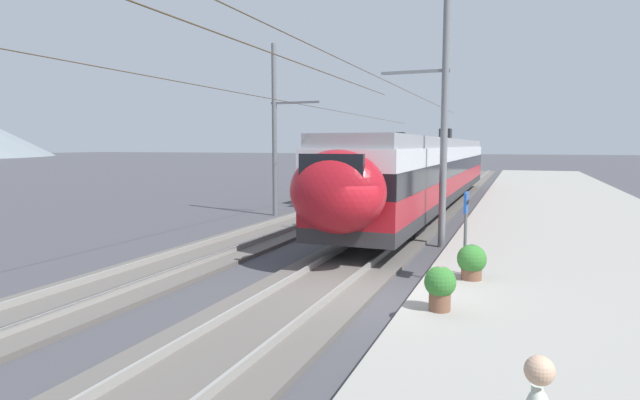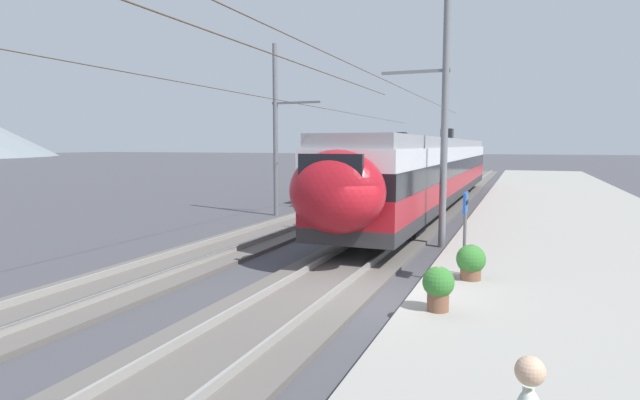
% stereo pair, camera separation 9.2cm
% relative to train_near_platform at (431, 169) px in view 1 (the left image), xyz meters
% --- Properties ---
extents(ground_plane, '(400.00, 400.00, 0.00)m').
position_rel_train_near_platform_xyz_m(ground_plane, '(-17.08, -1.77, -2.23)').
color(ground_plane, '#424247').
extents(track_near, '(120.00, 3.00, 0.28)m').
position_rel_train_near_platform_xyz_m(track_near, '(-17.08, -0.00, -2.16)').
color(track_near, '#5B5651').
rests_on(track_near, ground).
extents(track_far, '(120.00, 3.00, 0.28)m').
position_rel_train_near_platform_xyz_m(track_far, '(-17.08, 4.66, -2.16)').
color(track_far, '#5B5651').
rests_on(track_far, ground).
extents(train_near_platform, '(32.41, 2.94, 4.27)m').
position_rel_train_near_platform_xyz_m(train_near_platform, '(0.00, 0.00, 0.00)').
color(train_near_platform, '#2D2D30').
rests_on(train_near_platform, track_near).
extents(train_far_track, '(23.46, 2.93, 4.27)m').
position_rel_train_near_platform_xyz_m(train_far_track, '(9.22, 4.66, -0.01)').
color(train_far_track, '#2D2D30').
rests_on(train_far_track, track_far).
extents(catenary_mast_mid, '(39.75, 2.36, 8.44)m').
position_rel_train_near_platform_xyz_m(catenary_mast_mid, '(-10.40, -1.92, 2.13)').
color(catenary_mast_mid, slate).
rests_on(catenary_mast_mid, ground).
extents(catenary_mast_far_side, '(39.75, 2.53, 8.43)m').
position_rel_train_near_platform_xyz_m(catenary_mast_far_side, '(-5.21, 6.74, 2.10)').
color(catenary_mast_far_side, slate).
rests_on(catenary_mast_far_side, ground).
extents(platform_sign, '(0.70, 0.08, 2.06)m').
position_rel_train_near_platform_xyz_m(platform_sign, '(-15.15, -3.29, -0.43)').
color(platform_sign, '#59595B').
rests_on(platform_sign, platform_slab).
extents(potted_plant_platform_edge, '(0.62, 0.62, 0.88)m').
position_rel_train_near_platform_xyz_m(potted_plant_platform_edge, '(-18.33, -3.14, -1.43)').
color(potted_plant_platform_edge, brown).
rests_on(potted_plant_platform_edge, platform_slab).
extents(potted_plant_by_shelter, '(0.70, 0.70, 0.85)m').
position_rel_train_near_platform_xyz_m(potted_plant_by_shelter, '(-15.66, -3.51, -1.47)').
color(potted_plant_by_shelter, brown).
rests_on(potted_plant_by_shelter, platform_slab).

